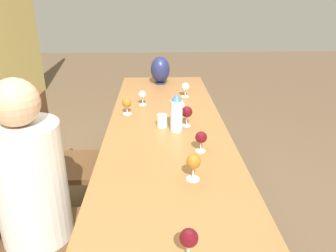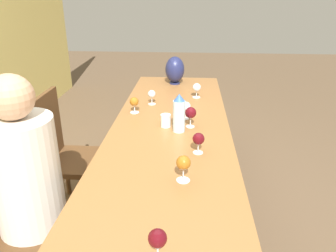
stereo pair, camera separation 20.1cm
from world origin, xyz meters
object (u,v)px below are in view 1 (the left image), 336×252
(wine_glass_2, at_px, (193,162))
(wine_glass_5, at_px, (127,103))
(wine_glass_6, at_px, (187,112))
(water_bottle, at_px, (176,113))
(wine_glass_1, at_px, (180,107))
(wine_glass_0, at_px, (189,239))
(person_near, at_px, (35,196))
(chair_near, at_px, (24,226))
(wine_glass_3, at_px, (142,95))
(wine_glass_4, at_px, (185,87))
(vase, at_px, (160,70))
(chair_far, at_px, (61,158))
(water_tumbler, at_px, (162,121))
(wine_glass_7, at_px, (201,138))

(wine_glass_2, relative_size, wine_glass_5, 1.12)
(wine_glass_5, distance_m, wine_glass_6, 0.50)
(water_bottle, xyz_separation_m, wine_glass_1, (0.23, -0.04, -0.04))
(wine_glass_0, distance_m, person_near, 0.87)
(wine_glass_2, distance_m, chair_near, 0.93)
(wine_glass_3, height_order, person_near, person_near)
(water_bottle, distance_m, wine_glass_1, 0.23)
(wine_glass_0, height_order, wine_glass_4, wine_glass_0)
(vase, height_order, chair_far, vase)
(water_bottle, distance_m, person_near, 0.99)
(vase, relative_size, wine_glass_3, 2.27)
(wine_glass_4, xyz_separation_m, wine_glass_6, (-0.67, 0.05, 0.01))
(person_near, bearing_deg, chair_near, 90.00)
(chair_far, bearing_deg, person_near, -173.15)
(water_bottle, height_order, person_near, person_near)
(water_tumbler, distance_m, chair_far, 0.78)
(wine_glass_3, bearing_deg, wine_glass_5, 151.85)
(wine_glass_0, bearing_deg, vase, 1.50)
(water_tumbler, relative_size, wine_glass_6, 0.61)
(wine_glass_7, height_order, chair_near, chair_near)
(wine_glass_2, bearing_deg, water_tumbler, 11.57)
(vase, distance_m, chair_far, 1.37)
(wine_glass_2, bearing_deg, vase, 4.30)
(chair_near, bearing_deg, water_tumbler, -45.11)
(wine_glass_2, xyz_separation_m, wine_glass_5, (0.94, 0.40, -0.01))
(wine_glass_5, bearing_deg, water_bottle, -132.96)
(person_near, bearing_deg, wine_glass_3, -22.33)
(water_bottle, bearing_deg, wine_glass_1, -9.56)
(wine_glass_6, xyz_separation_m, chair_far, (0.00, 0.89, -0.34))
(wine_glass_0, height_order, wine_glass_1, wine_glass_0)
(person_near, bearing_deg, water_tumbler, -41.42)
(wine_glass_6, bearing_deg, wine_glass_7, -172.90)
(wine_glass_1, bearing_deg, vase, 7.61)
(vase, distance_m, person_near, 1.94)
(wine_glass_4, relative_size, wine_glass_7, 1.01)
(water_tumbler, relative_size, vase, 0.32)
(wine_glass_3, bearing_deg, wine_glass_0, -172.65)
(wine_glass_7, relative_size, chair_near, 0.13)
(wine_glass_2, relative_size, wine_glass_3, 1.15)
(wine_glass_6, bearing_deg, person_near, 132.08)
(wine_glass_3, bearing_deg, chair_near, 154.14)
(wine_glass_6, bearing_deg, wine_glass_4, -4.15)
(wine_glass_3, distance_m, chair_far, 0.80)
(wine_glass_2, bearing_deg, wine_glass_3, 14.19)
(wine_glass_1, xyz_separation_m, wine_glass_7, (-0.53, -0.09, -0.00))
(chair_near, bearing_deg, wine_glass_2, -87.45)
(wine_glass_0, bearing_deg, wine_glass_3, 7.35)
(wine_glass_6, height_order, chair_far, chair_far)
(vase, distance_m, wine_glass_1, 0.96)
(wine_glass_3, bearing_deg, person_near, 157.67)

